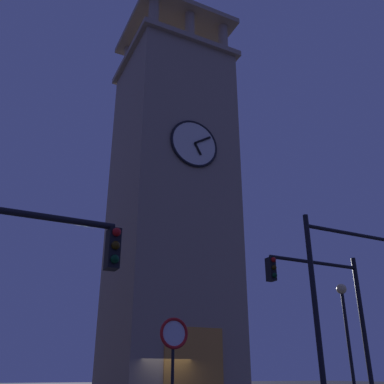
{
  "coord_description": "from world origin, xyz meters",
  "views": [
    {
      "loc": [
        8.67,
        20.08,
        1.8
      ],
      "look_at": [
        -2.95,
        -3.32,
        12.88
      ],
      "focal_mm": 40.39,
      "sensor_mm": 36.0,
      "label": 1
    }
  ],
  "objects_px": {
    "clocktower": "(171,205)",
    "traffic_signal_mid": "(350,285)",
    "traffic_signal_far": "(333,308)",
    "street_lamp": "(346,324)",
    "no_horn_sign": "(174,345)"
  },
  "relations": [
    {
      "from": "traffic_signal_mid",
      "to": "street_lamp",
      "type": "xyz_separation_m",
      "value": [
        -4.03,
        -4.33,
        -0.56
      ]
    },
    {
      "from": "clocktower",
      "to": "no_horn_sign",
      "type": "relative_size",
      "value": 9.12
    },
    {
      "from": "street_lamp",
      "to": "no_horn_sign",
      "type": "xyz_separation_m",
      "value": [
        9.54,
        3.51,
        -1.29
      ]
    },
    {
      "from": "clocktower",
      "to": "no_horn_sign",
      "type": "bearing_deg",
      "value": 67.16
    },
    {
      "from": "traffic_signal_mid",
      "to": "no_horn_sign",
      "type": "relative_size",
      "value": 2.02
    },
    {
      "from": "clocktower",
      "to": "street_lamp",
      "type": "relative_size",
      "value": 5.29
    },
    {
      "from": "street_lamp",
      "to": "clocktower",
      "type": "bearing_deg",
      "value": -65.95
    },
    {
      "from": "traffic_signal_mid",
      "to": "traffic_signal_far",
      "type": "relative_size",
      "value": 1.12
    },
    {
      "from": "no_horn_sign",
      "to": "traffic_signal_mid",
      "type": "bearing_deg",
      "value": 171.55
    },
    {
      "from": "street_lamp",
      "to": "traffic_signal_mid",
      "type": "bearing_deg",
      "value": 47.06
    },
    {
      "from": "traffic_signal_far",
      "to": "clocktower",
      "type": "bearing_deg",
      "value": -86.71
    },
    {
      "from": "traffic_signal_far",
      "to": "street_lamp",
      "type": "height_order",
      "value": "traffic_signal_far"
    },
    {
      "from": "clocktower",
      "to": "traffic_signal_mid",
      "type": "height_order",
      "value": "clocktower"
    },
    {
      "from": "clocktower",
      "to": "traffic_signal_mid",
      "type": "relative_size",
      "value": 4.53
    },
    {
      "from": "traffic_signal_mid",
      "to": "traffic_signal_far",
      "type": "xyz_separation_m",
      "value": [
        -0.58,
        -1.4,
        -0.49
      ]
    }
  ]
}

